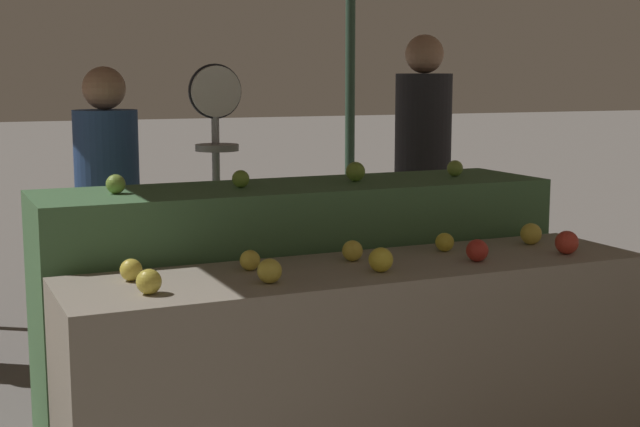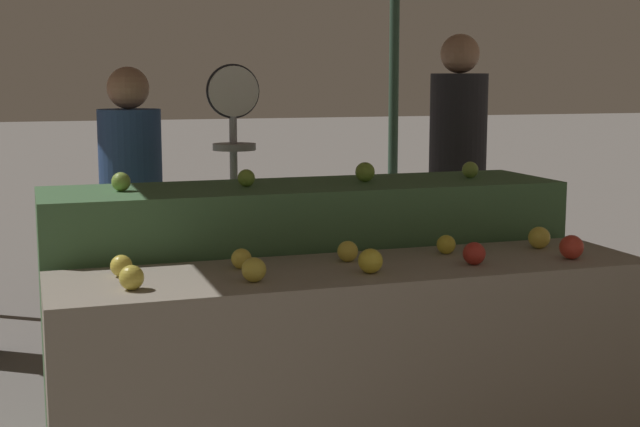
# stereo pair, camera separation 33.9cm
# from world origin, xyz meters

# --- Properties ---
(display_counter_front) EXTENTS (2.14, 0.55, 0.83)m
(display_counter_front) POSITION_xyz_m (0.00, 0.00, 0.42)
(display_counter_front) COLOR gray
(display_counter_front) RESTS_ON ground_plane
(display_counter_back) EXTENTS (2.14, 0.55, 1.06)m
(display_counter_back) POSITION_xyz_m (0.00, 0.60, 0.53)
(display_counter_back) COLOR #4C7A4C
(display_counter_back) RESTS_ON ground_plane
(apple_front_0) EXTENTS (0.08, 0.08, 0.08)m
(apple_front_0) POSITION_xyz_m (-0.80, -0.10, 0.87)
(apple_front_0) COLOR gold
(apple_front_0) RESTS_ON display_counter_front
(apple_front_1) EXTENTS (0.08, 0.08, 0.08)m
(apple_front_1) POSITION_xyz_m (-0.40, -0.11, 0.87)
(apple_front_1) COLOR gold
(apple_front_1) RESTS_ON display_counter_front
(apple_front_2) EXTENTS (0.09, 0.09, 0.09)m
(apple_front_2) POSITION_xyz_m (0.01, -0.11, 0.87)
(apple_front_2) COLOR gold
(apple_front_2) RESTS_ON display_counter_front
(apple_front_3) EXTENTS (0.08, 0.08, 0.08)m
(apple_front_3) POSITION_xyz_m (0.41, -0.10, 0.87)
(apple_front_3) COLOR #B72D23
(apple_front_3) RESTS_ON display_counter_front
(apple_front_4) EXTENTS (0.09, 0.09, 0.09)m
(apple_front_4) POSITION_xyz_m (0.80, -0.12, 0.87)
(apple_front_4) COLOR red
(apple_front_4) RESTS_ON display_counter_front
(apple_front_5) EXTENTS (0.07, 0.07, 0.07)m
(apple_front_5) POSITION_xyz_m (-0.81, 0.10, 0.87)
(apple_front_5) COLOR yellow
(apple_front_5) RESTS_ON display_counter_front
(apple_front_6) EXTENTS (0.07, 0.07, 0.07)m
(apple_front_6) POSITION_xyz_m (-0.40, 0.10, 0.87)
(apple_front_6) COLOR yellow
(apple_front_6) RESTS_ON display_counter_front
(apple_front_7) EXTENTS (0.08, 0.08, 0.08)m
(apple_front_7) POSITION_xyz_m (-0.00, 0.10, 0.87)
(apple_front_7) COLOR yellow
(apple_front_7) RESTS_ON display_counter_front
(apple_front_8) EXTENTS (0.07, 0.07, 0.07)m
(apple_front_8) POSITION_xyz_m (0.40, 0.12, 0.87)
(apple_front_8) COLOR gold
(apple_front_8) RESTS_ON display_counter_front
(apple_front_9) EXTENTS (0.09, 0.09, 0.09)m
(apple_front_9) POSITION_xyz_m (0.80, 0.10, 0.87)
(apple_front_9) COLOR yellow
(apple_front_9) RESTS_ON display_counter_front
(apple_back_0) EXTENTS (0.07, 0.07, 0.07)m
(apple_back_0) POSITION_xyz_m (-0.75, 0.61, 1.09)
(apple_back_0) COLOR #8EB247
(apple_back_0) RESTS_ON display_counter_back
(apple_back_1) EXTENTS (0.07, 0.07, 0.07)m
(apple_back_1) POSITION_xyz_m (-0.25, 0.60, 1.09)
(apple_back_1) COLOR #84AD3D
(apple_back_1) RESTS_ON display_counter_back
(apple_back_2) EXTENTS (0.08, 0.08, 0.08)m
(apple_back_2) POSITION_xyz_m (0.26, 0.61, 1.10)
(apple_back_2) COLOR #84AD3D
(apple_back_2) RESTS_ON display_counter_back
(apple_back_3) EXTENTS (0.07, 0.07, 0.07)m
(apple_back_3) POSITION_xyz_m (0.76, 0.60, 1.09)
(apple_back_3) COLOR #8EB247
(apple_back_3) RESTS_ON display_counter_back
(produce_scale) EXTENTS (0.25, 0.20, 1.56)m
(produce_scale) POSITION_xyz_m (-0.17, 1.16, 1.12)
(produce_scale) COLOR #99999E
(produce_scale) RESTS_ON ground_plane
(person_vendor_at_scale) EXTENTS (0.38, 0.38, 1.55)m
(person_vendor_at_scale) POSITION_xyz_m (-0.61, 1.51, 0.90)
(person_vendor_at_scale) COLOR #2D2D38
(person_vendor_at_scale) RESTS_ON ground_plane
(person_customer_left) EXTENTS (0.41, 0.41, 1.75)m
(person_customer_left) POSITION_xyz_m (1.35, 1.88, 1.02)
(person_customer_left) COLOR #2D2D38
(person_customer_left) RESTS_ON ground_plane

